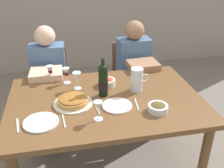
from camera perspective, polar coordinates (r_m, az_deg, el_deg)
dining_table at (r=2.07m, az=-1.38°, el=-5.45°), size 1.50×1.00×0.76m
wine_bottle at (r=2.00m, az=-1.96°, el=0.85°), size 0.08×0.08×0.31m
water_pitcher at (r=2.11m, az=5.50°, el=0.68°), size 0.15×0.10×0.19m
baked_tart at (r=1.96m, az=-8.64°, el=-3.71°), size 0.29×0.29×0.06m
salad_bowl at (r=2.20m, az=-1.14°, el=0.50°), size 0.14×0.14×0.06m
olive_bowl at (r=1.88m, az=10.11°, el=-5.14°), size 0.14×0.14×0.06m
wine_glass_left_diner at (r=2.31m, az=-13.51°, el=2.96°), size 0.07×0.07×0.14m
wine_glass_right_diner at (r=2.25m, az=-10.08°, el=2.49°), size 0.06×0.06×0.14m
wine_glass_centre at (r=1.73m, az=-3.09°, el=-5.06°), size 0.06×0.06×0.14m
wine_glass_spare at (r=2.13m, az=-7.76°, el=1.50°), size 0.07×0.07×0.15m
dinner_plate_left_setting at (r=1.92m, az=1.12°, el=-4.81°), size 0.22×0.22×0.01m
dinner_plate_right_setting at (r=1.81m, az=-15.42°, el=-8.15°), size 0.24×0.24×0.01m
fork_left_setting at (r=1.90m, az=-3.32°, el=-5.37°), size 0.03×0.16×0.00m
knife_left_setting at (r=1.96m, az=5.42°, el=-4.41°), size 0.03×0.18×0.00m
knife_right_setting at (r=1.80m, az=-10.63°, el=-7.84°), size 0.03×0.18×0.00m
spoon_right_setting at (r=1.83m, az=-20.12°, el=-8.58°), size 0.04×0.16×0.00m
chair_left at (r=2.92m, az=-13.22°, el=0.30°), size 0.42×0.42×0.87m
diner_left at (r=2.65m, az=-13.69°, el=0.31°), size 0.35×0.51×1.16m
chair_right at (r=3.02m, az=3.88°, el=1.99°), size 0.42×0.42×0.87m
diner_right at (r=2.77m, az=5.43°, el=2.19°), size 0.35×0.52×1.16m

